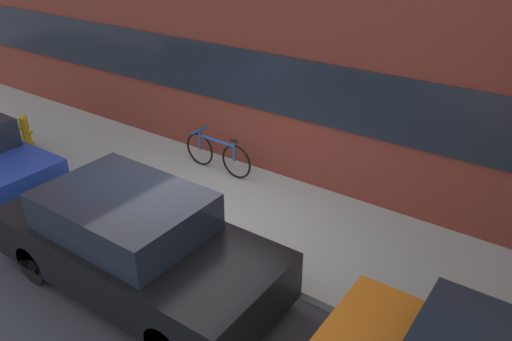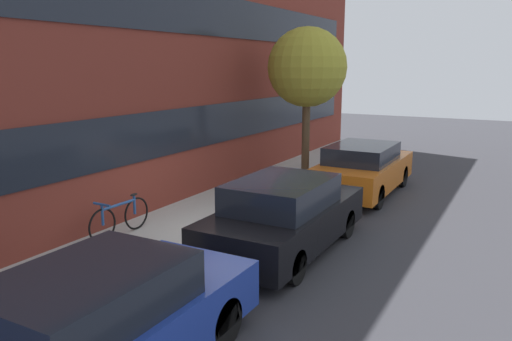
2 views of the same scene
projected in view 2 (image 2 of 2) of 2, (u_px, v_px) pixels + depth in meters
ground_plane at (236, 243)px, 10.15m from camera, size 56.00×56.00×0.00m
sidewalk_strip at (182, 230)px, 10.77m from camera, size 28.00×2.70×0.13m
rowhouse_facade at (109, 23)px, 10.71m from camera, size 28.00×1.02×8.83m
parked_car_blue at (100, 326)px, 5.51m from camera, size 4.15×1.71×1.42m
parked_car_black at (284, 216)px, 9.57m from camera, size 4.21×1.78×1.45m
parked_car_orange at (363, 169)px, 13.92m from camera, size 4.35×1.79×1.41m
bicycle at (120, 217)px, 10.13m from camera, size 1.64×0.44×0.79m
street_tree at (307, 68)px, 14.40m from camera, size 2.30×2.30×4.51m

